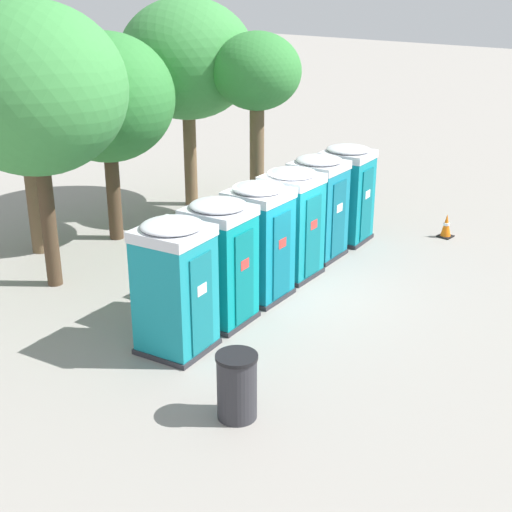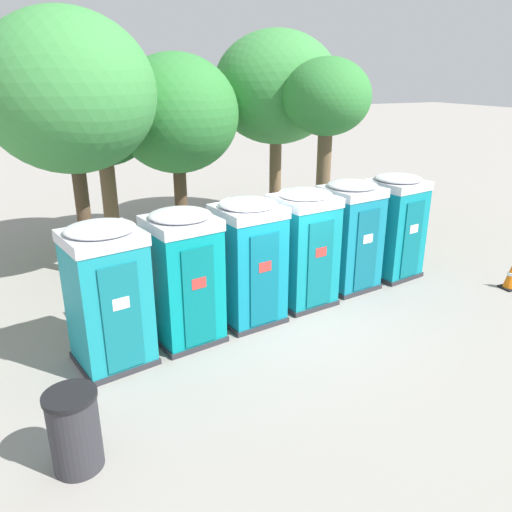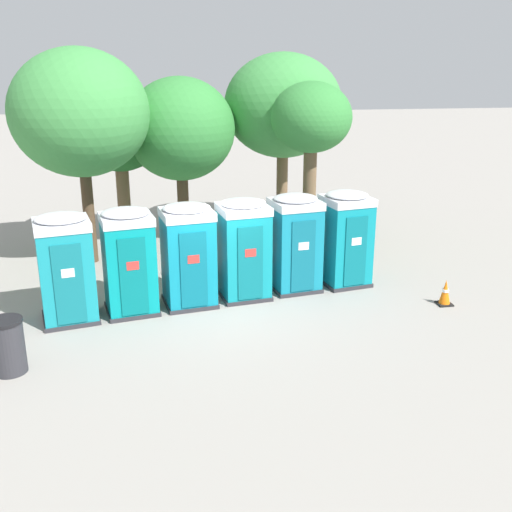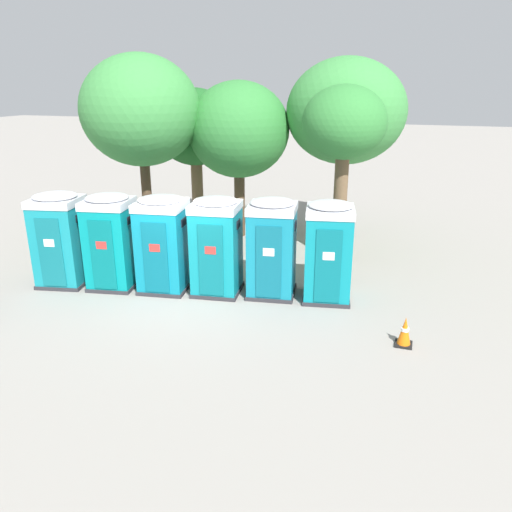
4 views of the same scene
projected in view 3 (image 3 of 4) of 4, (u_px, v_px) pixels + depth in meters
The scene contains 14 objects.
ground_plane at pixel (221, 305), 14.85m from camera, with size 120.00×120.00×0.00m, color gray.
portapotty_0 at pixel (66, 268), 13.62m from camera, with size 1.46×1.43×2.54m.
portapotty_1 at pixel (129, 261), 14.09m from camera, with size 1.39×1.39×2.54m.
portapotty_2 at pixel (188, 255), 14.54m from camera, with size 1.39×1.37×2.54m.
portapotty_3 at pixel (244, 249), 15.02m from camera, with size 1.36×1.36×2.54m.
portapotty_4 at pixel (295, 242), 15.54m from camera, with size 1.38×1.37×2.54m.
portapotty_5 at pixel (345, 238), 15.92m from camera, with size 1.38×1.40×2.54m.
street_tree_0 at pixel (80, 114), 16.76m from camera, with size 3.89×3.89×6.17m.
street_tree_1 at pixel (311, 121), 17.80m from camera, with size 2.43×2.43×5.23m.
street_tree_2 at pixel (119, 130), 19.09m from camera, with size 2.95×2.95×5.09m.
street_tree_3 at pixel (180, 130), 18.81m from camera, with size 3.44×3.44×5.34m.
street_tree_4 at pixel (283, 106), 19.93m from camera, with size 3.93×3.93×6.07m.
trash_can at pixel (8, 346), 11.48m from camera, with size 0.67×0.67×1.11m.
traffic_cone at pixel (445, 293), 14.78m from camera, with size 0.36×0.36×0.64m.
Camera 3 is at (-1.46, -13.70, 5.75)m, focal length 42.00 mm.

